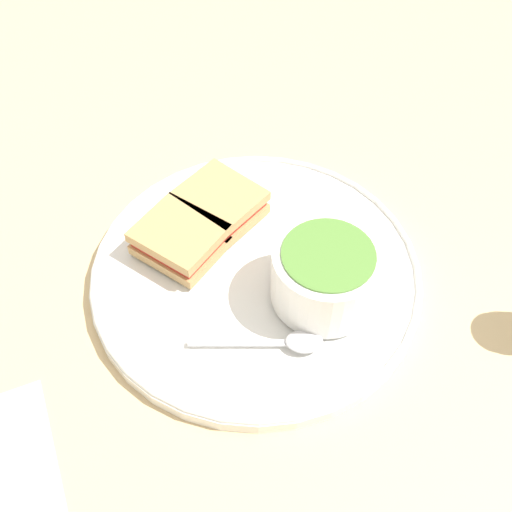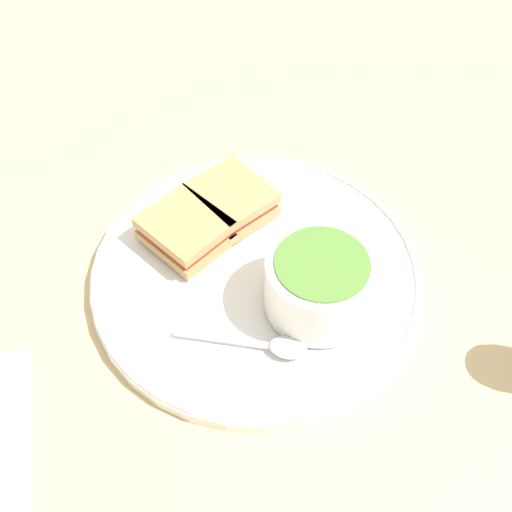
% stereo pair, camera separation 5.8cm
% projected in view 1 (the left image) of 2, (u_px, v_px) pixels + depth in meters
% --- Properties ---
extents(ground_plane, '(2.40, 2.40, 0.00)m').
position_uv_depth(ground_plane, '(256.00, 277.00, 0.61)').
color(ground_plane, '#D1B27F').
extents(plate, '(0.33, 0.33, 0.02)m').
position_uv_depth(plate, '(256.00, 272.00, 0.60)').
color(plate, white).
rests_on(plate, ground_plane).
extents(soup_bowl, '(0.10, 0.10, 0.06)m').
position_uv_depth(soup_bowl, '(326.00, 275.00, 0.55)').
color(soup_bowl, white).
rests_on(soup_bowl, plate).
extents(spoon, '(0.10, 0.10, 0.01)m').
position_uv_depth(spoon, '(293.00, 342.00, 0.54)').
color(spoon, silver).
rests_on(spoon, plate).
extents(sandwich_half_near, '(0.07, 0.08, 0.03)m').
position_uv_depth(sandwich_half_near, '(220.00, 203.00, 0.63)').
color(sandwich_half_near, tan).
rests_on(sandwich_half_near, plate).
extents(sandwich_half_far, '(0.08, 0.09, 0.03)m').
position_uv_depth(sandwich_half_far, '(180.00, 239.00, 0.59)').
color(sandwich_half_far, tan).
rests_on(sandwich_half_far, plate).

